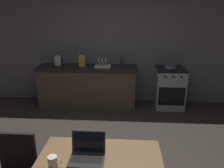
{
  "coord_description": "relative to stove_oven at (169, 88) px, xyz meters",
  "views": [
    {
      "loc": [
        0.28,
        -2.43,
        2.03
      ],
      "look_at": [
        0.06,
        0.93,
        0.91
      ],
      "focal_mm": 35.15,
      "sensor_mm": 36.0,
      "label": 1
    }
  ],
  "objects": [
    {
      "name": "cereal_box",
      "position": [
        -1.91,
        0.02,
        0.57
      ],
      "size": [
        0.13,
        0.05,
        0.25
      ],
      "color": "gold",
      "rests_on": "kitchen_counter"
    },
    {
      "name": "bottle",
      "position": [
        -1.05,
        -0.05,
        0.57
      ],
      "size": [
        0.07,
        0.07,
        0.28
      ],
      "color": "#2D2D33",
      "rests_on": "kitchen_counter"
    },
    {
      "name": "electric_kettle",
      "position": [
        -2.44,
        0.0,
        0.55
      ],
      "size": [
        0.19,
        0.16,
        0.23
      ],
      "color": "black",
      "rests_on": "kitchen_counter"
    },
    {
      "name": "kitchen_counter",
      "position": [
        -1.8,
        0.0,
        0.0
      ],
      "size": [
        2.16,
        0.64,
        0.88
      ],
      "color": "#4C3D2D",
      "rests_on": "ground_plane"
    },
    {
      "name": "stove_oven",
      "position": [
        0.0,
        0.0,
        0.0
      ],
      "size": [
        0.6,
        0.62,
        0.88
      ],
      "color": "gray",
      "rests_on": "ground_plane"
    },
    {
      "name": "frying_pan",
      "position": [
        -0.02,
        -0.03,
        0.47
      ],
      "size": [
        0.23,
        0.4,
        0.05
      ],
      "color": "gray",
      "rests_on": "stove_oven"
    },
    {
      "name": "back_wall",
      "position": [
        -0.93,
        0.35,
        0.85
      ],
      "size": [
        6.4,
        0.1,
        2.58
      ],
      "primitive_type": "cube",
      "color": "#5F5C5C",
      "rests_on": "ground_plane"
    },
    {
      "name": "coffee_mug",
      "position": [
        -1.58,
        -3.03,
        0.34
      ],
      "size": [
        0.12,
        0.08,
        0.1
      ],
      "color": "silver",
      "rests_on": "dining_table"
    },
    {
      "name": "dish_rack",
      "position": [
        -1.46,
        0.0,
        0.49
      ],
      "size": [
        0.34,
        0.26,
        0.21
      ],
      "color": "silver",
      "rests_on": "kitchen_counter"
    },
    {
      "name": "laptop",
      "position": [
        -1.3,
        -2.9,
        0.33
      ],
      "size": [
        0.32,
        0.26,
        0.23
      ],
      "rotation": [
        0.0,
        0.0,
        0.16
      ],
      "color": "#232326",
      "rests_on": "dining_table"
    }
  ]
}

